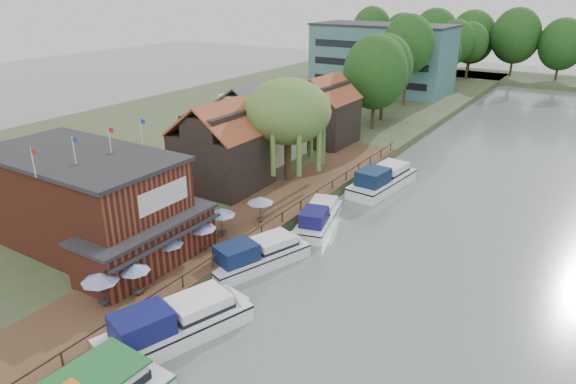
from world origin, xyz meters
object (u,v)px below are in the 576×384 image
Objects in this scene: pub at (101,205)px; hotel_block at (382,58)px; cruiser_3 at (383,177)px; cottage_a at (221,145)px; umbrella_1 at (136,280)px; cruiser_1 at (257,252)px; willow at (288,131)px; umbrella_5 at (260,210)px; umbrella_2 at (169,253)px; umbrella_3 at (202,237)px; umbrella_4 at (222,222)px; umbrella_0 at (102,290)px; cottage_c at (324,110)px; cruiser_0 at (175,320)px; cruiser_2 at (319,214)px; cottage_b at (256,120)px.

hotel_block is (-8.00, 71.00, 2.50)m from pub.
pub is 1.84× the size of cruiser_3.
cottage_a is 3.62× the size of umbrella_1.
willow is at bearing 133.44° from cruiser_1.
umbrella_5 is (8.25, -5.09, -2.96)m from cottage_a.
cruiser_1 is (11.06, -9.51, -4.10)m from cottage_a.
umbrella_3 is (0.28, 3.11, 0.00)m from umbrella_2.
umbrella_4 is 1.00× the size of umbrella_5.
cottage_c is at bearing 98.84° from umbrella_0.
umbrella_1 is at bearing -172.50° from cruiser_0.
umbrella_0 is 0.26× the size of cruiser_2.
pub reaches higher than cruiser_2.
cruiser_0 is at bearing -62.75° from cottage_b.
cruiser_0 is at bearing -72.75° from willow.
cottage_b is (4.00, -46.00, -1.90)m from hotel_block.
umbrella_5 is 5.41m from cruiser_2.
cruiser_3 is (4.51, 15.38, -0.95)m from umbrella_5.
cruiser_0 is (3.73, -14.00, -0.99)m from umbrella_5.
pub is 8.42× the size of umbrella_4.
cottage_a is at bearing 140.56° from cruiser_0.
willow is 4.39× the size of umbrella_0.
umbrella_2 is at bearing 102.33° from umbrella_1.
umbrella_4 is at bearing 90.14° from umbrella_0.
umbrella_5 reaches higher than cruiser_0.
pub reaches higher than umbrella_1.
umbrella_2 is 3.12m from umbrella_3.
umbrella_1 reaches higher than cruiser_1.
cruiser_2 is (4.43, 19.29, -1.19)m from umbrella_0.
umbrella_0 is 2.12m from umbrella_1.
cruiser_0 is at bearing -75.07° from umbrella_5.
hotel_block reaches higher than cruiser_0.
cottage_c is at bearing 124.54° from cruiser_0.
umbrella_3 is (6.41, 3.52, -2.36)m from pub.
pub reaches higher than cruiser_0.
cottage_c is at bearing 86.99° from cottage_a.
hotel_block is at bearing 96.43° from pub.
cottage_b is at bearing 118.31° from umbrella_4.
cottage_a is 3.62× the size of umbrella_2.
umbrella_0 is at bearing -91.98° from umbrella_3.
hotel_block reaches higher than umbrella_1.
umbrella_5 is at bearing 123.39° from cruiser_0.
pub is 8.42× the size of umbrella_5.
umbrella_5 is at bearing -31.69° from cottage_a.
cruiser_0 is 0.97× the size of cruiser_3.
hotel_block is 10.69× the size of umbrella_1.
umbrella_2 is 0.22× the size of cruiser_0.
umbrella_0 is at bearing -94.31° from umbrella_5.
umbrella_3 is (2.91, -16.48, -3.93)m from willow.
cottage_a is at bearing 129.09° from umbrella_4.
umbrella_2 reaches higher than cruiser_3.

